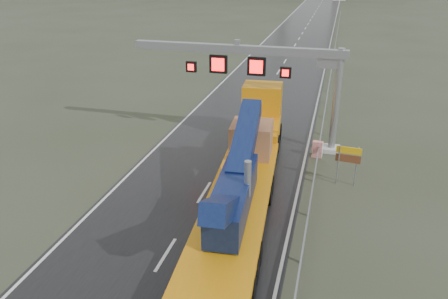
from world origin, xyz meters
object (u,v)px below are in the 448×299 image
(sign_gantry, at_px, (267,68))
(exit_sign_pair, at_px, (348,158))
(striped_barrier, at_px, (317,149))
(heavy_haul_truck, at_px, (248,154))

(sign_gantry, distance_m, exit_sign_pair, 8.50)
(exit_sign_pair, xyz_separation_m, striped_barrier, (-1.90, 3.56, -1.17))
(heavy_haul_truck, bearing_deg, sign_gantry, 86.76)
(exit_sign_pair, bearing_deg, heavy_haul_truck, -160.88)
(sign_gantry, xyz_separation_m, striped_barrier, (3.90, -1.30, -5.04))
(sign_gantry, xyz_separation_m, exit_sign_pair, (5.79, -4.87, -3.87))
(sign_gantry, height_order, striped_barrier, sign_gantry)
(sign_gantry, relative_size, heavy_haul_truck, 0.70)
(heavy_haul_truck, height_order, striped_barrier, heavy_haul_truck)
(heavy_haul_truck, bearing_deg, exit_sign_pair, 9.11)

